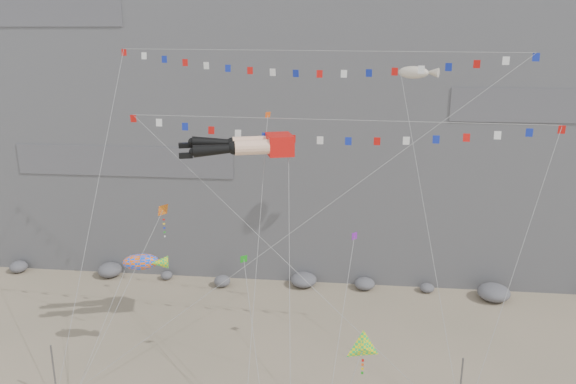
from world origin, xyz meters
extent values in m
cube|color=slate|center=(0.00, 32.00, 25.00)|extent=(80.00, 28.00, 50.00)
cylinder|color=slate|center=(-15.36, -2.59, 2.03)|extent=(0.12, 0.12, 4.06)
cube|color=red|center=(-0.77, 4.56, 16.67)|extent=(2.34, 2.77, 1.40)
cylinder|color=#FFC49F|center=(-2.51, 3.28, 16.67)|extent=(2.56, 1.69, 1.03)
sphere|color=black|center=(-3.64, 2.93, 16.67)|extent=(0.95, 0.95, 0.95)
cone|color=black|center=(-4.97, 2.52, 16.59)|extent=(2.95, 1.66, 0.96)
cube|color=black|center=(-6.77, 1.96, 16.27)|extent=(0.99, 0.66, 0.34)
cylinder|color=#FFC49F|center=(-2.92, 4.62, 16.67)|extent=(2.56, 1.69, 1.03)
sphere|color=black|center=(-4.05, 4.27, 16.67)|extent=(0.95, 0.95, 0.95)
cone|color=black|center=(-5.39, 3.85, 16.81)|extent=(2.97, 1.66, 1.03)
cube|color=black|center=(-7.18, 3.30, 16.70)|extent=(0.99, 0.66, 0.34)
cylinder|color=gray|center=(0.34, -1.86, 8.36)|extent=(0.03, 0.03, 21.12)
cylinder|color=gray|center=(-7.10, 2.62, 11.49)|extent=(0.03, 0.03, 30.39)
cylinder|color=gray|center=(7.38, 0.98, 9.23)|extent=(0.03, 0.03, 21.77)
cylinder|color=gray|center=(-11.64, 0.21, 5.86)|extent=(0.03, 0.03, 14.72)
cylinder|color=gray|center=(-12.34, -0.40, 4.10)|extent=(0.03, 0.03, 10.54)
cylinder|color=gray|center=(10.40, 4.93, 10.61)|extent=(0.03, 0.03, 25.86)
cylinder|color=gray|center=(-1.89, 0.98, 9.17)|extent=(0.03, 0.03, 22.64)
cylinder|color=gray|center=(3.88, -0.43, 5.16)|extent=(0.03, 0.03, 13.59)
cylinder|color=gray|center=(-1.53, -2.32, 4.61)|extent=(0.03, 0.03, 12.27)
camera|label=1|loc=(4.16, -33.86, 24.22)|focal=35.00mm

